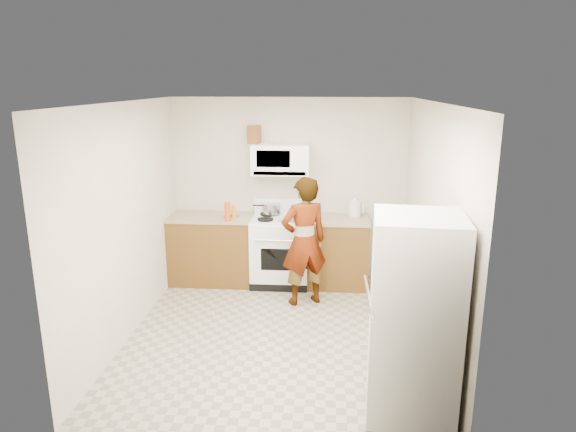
# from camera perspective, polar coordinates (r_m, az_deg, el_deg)

# --- Properties ---
(floor) EXTENTS (3.60, 3.60, 0.00)m
(floor) POSITION_cam_1_polar(r_m,az_deg,el_deg) (5.82, -1.18, -12.89)
(floor) COLOR gray
(floor) RESTS_ON ground
(back_wall) EXTENTS (3.20, 0.02, 2.50)m
(back_wall) POSITION_cam_1_polar(r_m,az_deg,el_deg) (7.09, 0.12, 2.94)
(back_wall) COLOR beige
(back_wall) RESTS_ON floor
(right_wall) EXTENTS (0.02, 3.60, 2.50)m
(right_wall) POSITION_cam_1_polar(r_m,az_deg,el_deg) (5.45, 15.65, -1.25)
(right_wall) COLOR beige
(right_wall) RESTS_ON floor
(cabinet_left) EXTENTS (1.12, 0.62, 0.90)m
(cabinet_left) POSITION_cam_1_polar(r_m,az_deg,el_deg) (7.16, -8.40, -3.73)
(cabinet_left) COLOR brown
(cabinet_left) RESTS_ON floor
(counter_left) EXTENTS (1.14, 0.64, 0.03)m
(counter_left) POSITION_cam_1_polar(r_m,az_deg,el_deg) (7.03, -8.54, -0.12)
(counter_left) COLOR gray
(counter_left) RESTS_ON cabinet_left
(cabinet_right) EXTENTS (0.80, 0.62, 0.90)m
(cabinet_right) POSITION_cam_1_polar(r_m,az_deg,el_deg) (7.00, 5.52, -4.09)
(cabinet_right) COLOR brown
(cabinet_right) RESTS_ON floor
(counter_right) EXTENTS (0.82, 0.64, 0.03)m
(counter_right) POSITION_cam_1_polar(r_m,az_deg,el_deg) (6.86, 5.61, -0.39)
(counter_right) COLOR gray
(counter_right) RESTS_ON cabinet_right
(gas_range) EXTENTS (0.76, 0.65, 1.13)m
(gas_range) POSITION_cam_1_polar(r_m,az_deg,el_deg) (7.00, -0.88, -3.70)
(gas_range) COLOR white
(gas_range) RESTS_ON floor
(microwave) EXTENTS (0.76, 0.38, 0.40)m
(microwave) POSITION_cam_1_polar(r_m,az_deg,el_deg) (6.85, -0.83, 6.33)
(microwave) COLOR white
(microwave) RESTS_ON back_wall
(person) EXTENTS (0.69, 0.59, 1.61)m
(person) POSITION_cam_1_polar(r_m,az_deg,el_deg) (6.27, 1.79, -2.85)
(person) COLOR tan
(person) RESTS_ON floor
(fridge) EXTENTS (0.76, 0.76, 1.70)m
(fridge) POSITION_cam_1_polar(r_m,az_deg,el_deg) (4.35, 13.81, -10.85)
(fridge) COLOR silver
(fridge) RESTS_ON floor
(kettle) EXTENTS (0.17, 0.17, 0.20)m
(kettle) POSITION_cam_1_polar(r_m,az_deg,el_deg) (7.00, 7.42, 0.84)
(kettle) COLOR silver
(kettle) RESTS_ON counter_right
(jug) EXTENTS (0.18, 0.18, 0.24)m
(jug) POSITION_cam_1_polar(r_m,az_deg,el_deg) (6.88, -3.78, 9.03)
(jug) COLOR brown
(jug) RESTS_ON microwave
(saucepan) EXTENTS (0.25, 0.25, 0.13)m
(saucepan) POSITION_cam_1_polar(r_m,az_deg,el_deg) (7.00, -1.84, 0.83)
(saucepan) COLOR #AEAFB3
(saucepan) RESTS_ON gas_range
(tray) EXTENTS (0.27, 0.19, 0.05)m
(tray) POSITION_cam_1_polar(r_m,az_deg,el_deg) (6.70, -0.03, -0.36)
(tray) COLOR white
(tray) RESTS_ON gas_range
(bottle_spray) EXTENTS (0.09, 0.09, 0.25)m
(bottle_spray) POSITION_cam_1_polar(r_m,az_deg,el_deg) (6.70, -6.73, 0.47)
(bottle_spray) COLOR #D2430F
(bottle_spray) RESTS_ON counter_left
(bottle_hot_sauce) EXTENTS (0.08, 0.08, 0.18)m
(bottle_hot_sauce) POSITION_cam_1_polar(r_m,az_deg,el_deg) (6.85, -6.04, 0.50)
(bottle_hot_sauce) COLOR orange
(bottle_hot_sauce) RESTS_ON counter_left
(bottle_green_cap) EXTENTS (0.07, 0.07, 0.18)m
(bottle_green_cap) POSITION_cam_1_polar(r_m,az_deg,el_deg) (6.76, -6.64, 0.28)
(bottle_green_cap) COLOR #1A8F22
(bottle_green_cap) RESTS_ON counter_left
(pot_lid) EXTENTS (0.24, 0.24, 0.01)m
(pot_lid) POSITION_cam_1_polar(r_m,az_deg,el_deg) (6.95, -6.30, -0.03)
(pot_lid) COLOR silver
(pot_lid) RESTS_ON counter_left
(broom) EXTENTS (0.21, 0.21, 1.27)m
(broom) POSITION_cam_1_polar(r_m,az_deg,el_deg) (6.56, 13.23, -3.91)
(broom) COLOR white
(broom) RESTS_ON floor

